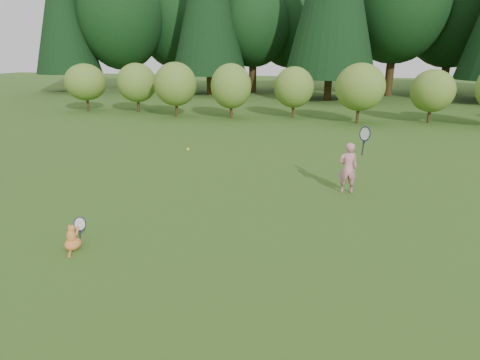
% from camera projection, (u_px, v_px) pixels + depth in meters
% --- Properties ---
extents(ground, '(100.00, 100.00, 0.00)m').
position_uv_depth(ground, '(219.00, 226.00, 7.66)').
color(ground, '#294C15').
rests_on(ground, ground).
extents(shrub_row, '(28.00, 3.00, 2.80)m').
position_uv_depth(shrub_row, '(300.00, 91.00, 19.22)').
color(shrub_row, '#506B21').
rests_on(shrub_row, ground).
extents(child, '(0.69, 0.46, 1.81)m').
position_uv_depth(child, '(348.00, 167.00, 9.32)').
color(child, '#D27D8D').
rests_on(child, ground).
extents(cat, '(0.35, 0.62, 0.60)m').
position_uv_depth(cat, '(72.00, 236.00, 6.73)').
color(cat, '#B35C22').
rests_on(cat, ground).
extents(tennis_ball, '(0.07, 0.07, 0.07)m').
position_uv_depth(tennis_ball, '(188.00, 149.00, 9.53)').
color(tennis_ball, yellow).
rests_on(tennis_ball, ground).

